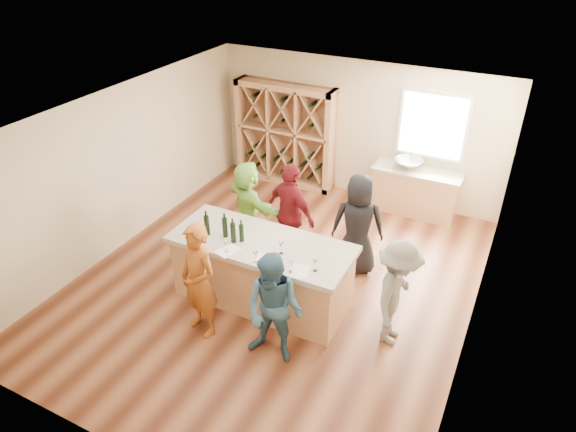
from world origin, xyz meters
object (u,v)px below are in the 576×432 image
at_px(person_server, 397,294).
at_px(wine_rack, 285,135).
at_px(wine_bottle_a, 207,225).
at_px(tasting_counter_base, 262,274).
at_px(person_far_right, 358,225).
at_px(wine_bottle_d, 233,233).
at_px(person_far_mid, 291,214).
at_px(wine_bottle_e, 242,233).
at_px(person_near_right, 274,310).
at_px(person_near_left, 199,281).
at_px(wine_bottle_c, 225,227).
at_px(sink, 408,164).
at_px(person_far_left, 248,204).

bearing_deg(person_server, wine_rack, 42.28).
xyz_separation_m(wine_rack, wine_bottle_a, (0.72, -3.97, 0.14)).
distance_m(tasting_counter_base, person_far_right, 1.75).
xyz_separation_m(wine_bottle_d, person_far_mid, (0.25, 1.38, -0.35)).
distance_m(wine_bottle_a, wine_bottle_e, 0.55).
distance_m(wine_bottle_e, person_near_right, 1.36).
xyz_separation_m(wine_bottle_d, person_far_right, (1.36, 1.57, -0.36)).
distance_m(wine_rack, tasting_counter_base, 4.13).
distance_m(person_server, person_far_right, 1.67).
relative_size(wine_bottle_e, person_far_mid, 0.15).
relative_size(wine_bottle_a, wine_bottle_d, 1.01).
xyz_separation_m(person_near_left, person_server, (2.47, 1.04, -0.07)).
relative_size(wine_bottle_c, person_near_left, 0.18).
height_order(person_near_left, person_near_right, person_near_left).
bearing_deg(wine_bottle_a, wine_bottle_d, 0.23).
distance_m(wine_bottle_a, person_far_right, 2.42).
relative_size(sink, wine_bottle_e, 1.99).
xyz_separation_m(tasting_counter_base, wine_bottle_d, (-0.35, -0.18, 0.74)).
distance_m(wine_rack, person_far_mid, 2.96).
distance_m(wine_rack, person_near_right, 5.26).
distance_m(wine_bottle_a, person_far_left, 1.57).
height_order(wine_bottle_d, person_far_left, person_far_left).
relative_size(person_server, person_far_right, 0.92).
height_order(wine_bottle_c, person_far_right, person_far_right).
xyz_separation_m(person_server, person_far_mid, (-2.14, 1.13, 0.08)).
bearing_deg(tasting_counter_base, person_far_left, 127.38).
relative_size(wine_bottle_e, person_far_right, 0.15).
bearing_deg(person_far_mid, person_near_right, 131.84).
bearing_deg(wine_bottle_e, sink, 69.37).
relative_size(person_server, person_far_mid, 0.91).
distance_m(wine_bottle_c, person_far_mid, 1.42).
bearing_deg(wine_bottle_e, person_far_left, 117.61).
height_order(wine_bottle_a, wine_bottle_c, wine_bottle_a).
bearing_deg(person_server, wine_bottle_c, 92.64).
bearing_deg(wine_rack, sink, -1.49).
bearing_deg(person_far_mid, person_far_left, 13.95).
relative_size(wine_rack, person_far_right, 1.25).
relative_size(wine_bottle_d, wine_bottle_e, 1.15).
relative_size(wine_rack, wine_bottle_e, 8.09).
bearing_deg(person_far_right, wine_bottle_e, 32.39).
height_order(wine_rack, wine_bottle_c, wine_rack).
bearing_deg(wine_bottle_d, person_near_right, -35.88).
bearing_deg(person_near_right, wine_bottle_a, 150.60).
bearing_deg(wine_bottle_a, person_far_mid, 63.21).
bearing_deg(tasting_counter_base, person_near_right, -53.14).
bearing_deg(person_server, person_far_mid, 60.75).
bearing_deg(wine_rack, wine_bottle_e, -72.07).
distance_m(wine_bottle_a, wine_bottle_c, 0.28).
bearing_deg(person_near_right, wine_bottle_d, 141.62).
xyz_separation_m(tasting_counter_base, person_far_left, (-1.00, 1.31, 0.29)).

